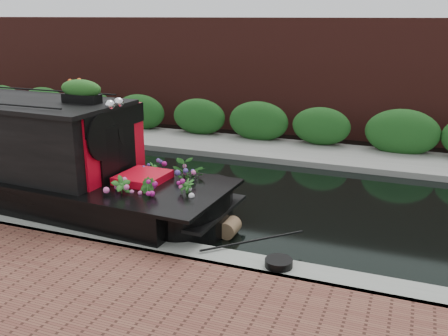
% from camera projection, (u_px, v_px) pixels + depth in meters
% --- Properties ---
extents(ground, '(80.00, 80.00, 0.00)m').
position_uv_depth(ground, '(195.00, 192.00, 11.99)').
color(ground, black).
rests_on(ground, ground).
extents(near_bank_coping, '(40.00, 0.60, 0.50)m').
position_uv_depth(near_bank_coping, '(119.00, 250.00, 9.05)').
color(near_bank_coping, gray).
rests_on(near_bank_coping, ground).
extents(far_bank_path, '(40.00, 2.40, 0.34)m').
position_uv_depth(far_bank_path, '(250.00, 150.00, 15.72)').
color(far_bank_path, gray).
rests_on(far_bank_path, ground).
extents(far_hedge, '(40.00, 1.10, 2.80)m').
position_uv_depth(far_hedge, '(259.00, 144.00, 16.53)').
color(far_hedge, '#1C4E1B').
rests_on(far_hedge, ground).
extents(far_brick_wall, '(40.00, 1.00, 8.00)m').
position_uv_depth(far_brick_wall, '(276.00, 131.00, 18.39)').
color(far_brick_wall, '#4F201A').
rests_on(far_brick_wall, ground).
extents(rope_fender, '(0.34, 0.44, 0.34)m').
position_uv_depth(rope_fender, '(230.00, 228.00, 9.59)').
color(rope_fender, brown).
rests_on(rope_fender, ground).
extents(coiled_mooring_rope, '(0.45, 0.45, 0.12)m').
position_uv_depth(coiled_mooring_rope, '(279.00, 263.00, 7.93)').
color(coiled_mooring_rope, black).
rests_on(coiled_mooring_rope, near_bank_coping).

